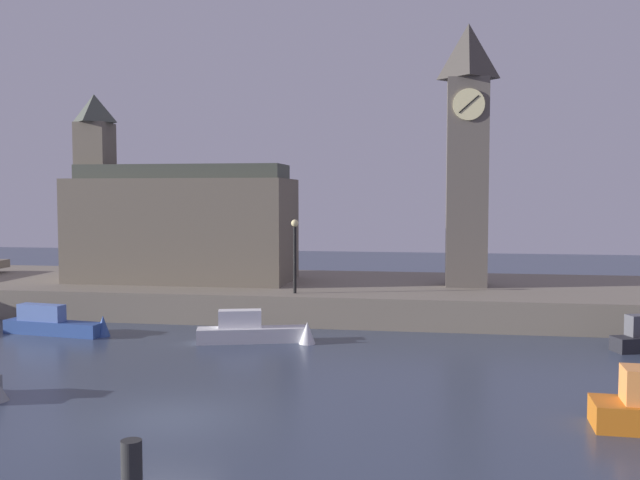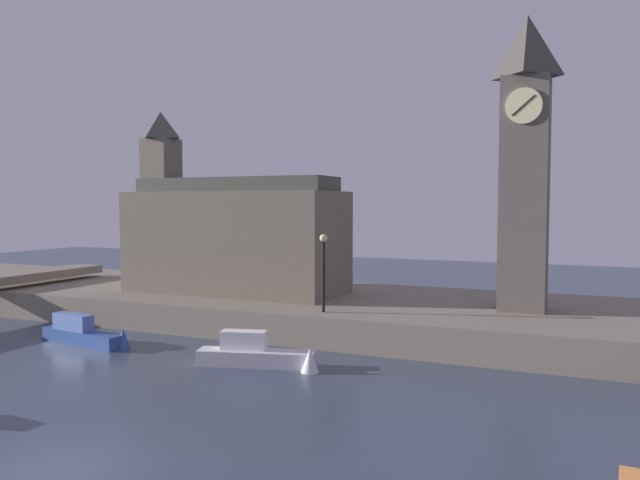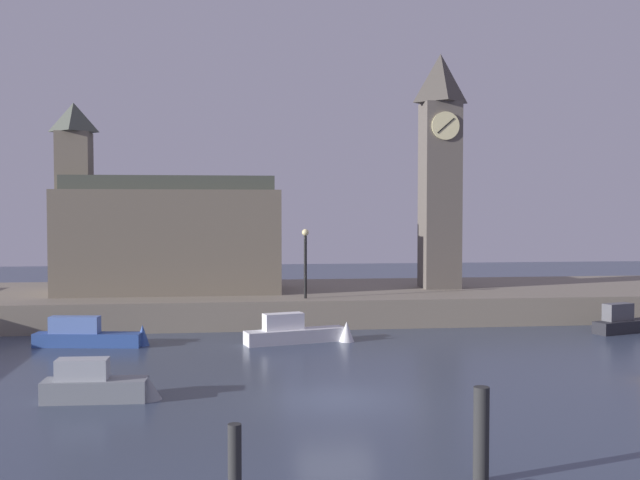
% 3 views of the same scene
% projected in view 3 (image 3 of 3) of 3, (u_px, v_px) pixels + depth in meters
% --- Properties ---
extents(ground_plane, '(120.00, 120.00, 0.00)m').
position_uv_depth(ground_plane, '(336.00, 400.00, 24.75)').
color(ground_plane, '#384256').
extents(far_embankment, '(70.00, 12.00, 1.50)m').
position_uv_depth(far_embankment, '(288.00, 302.00, 44.56)').
color(far_embankment, slate).
rests_on(far_embankment, ground).
extents(clock_tower, '(2.35, 2.39, 13.83)m').
position_uv_depth(clock_tower, '(440.00, 167.00, 45.01)').
color(clock_tower, '#5B544C').
rests_on(clock_tower, far_embankment).
extents(parliament_hall, '(12.37, 5.36, 10.59)m').
position_uv_depth(parliament_hall, '(163.00, 234.00, 43.10)').
color(parliament_hall, '#6B6051').
rests_on(parliament_hall, far_embankment).
extents(streetlamp, '(0.36, 0.36, 3.64)m').
position_uv_depth(streetlamp, '(305.00, 255.00, 39.86)').
color(streetlamp, black).
rests_on(streetlamp, far_embankment).
extents(mooring_post_left, '(0.27, 0.27, 2.11)m').
position_uv_depth(mooring_post_left, '(235.00, 478.00, 14.59)').
color(mooring_post_left, '#2A2A2A').
rests_on(mooring_post_left, ground).
extents(mooring_post_right, '(0.36, 0.36, 2.18)m').
position_uv_depth(mooring_post_right, '(481.00, 434.00, 17.28)').
color(mooring_post_right, '#2A2A2A').
rests_on(mooring_post_right, ground).
extents(boat_tour_blue, '(5.31, 1.57, 1.64)m').
position_uv_depth(boat_tour_blue, '(95.00, 336.00, 34.28)').
color(boat_tour_blue, '#2D4C93').
rests_on(boat_tour_blue, ground).
extents(boat_cruiser_grey, '(3.81, 1.18, 1.41)m').
position_uv_depth(boat_cruiser_grey, '(103.00, 385.00, 24.60)').
color(boat_cruiser_grey, gray).
rests_on(boat_cruiser_grey, ground).
extents(boat_ferry_white, '(5.37, 2.22, 1.63)m').
position_uv_depth(boat_ferry_white, '(303.00, 333.00, 35.25)').
color(boat_ferry_white, silver).
rests_on(boat_ferry_white, ground).
extents(boat_barge_dark, '(4.28, 2.08, 1.60)m').
position_uv_depth(boat_barge_dark, '(630.00, 323.00, 38.16)').
color(boat_barge_dark, '#232328').
rests_on(boat_barge_dark, ground).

